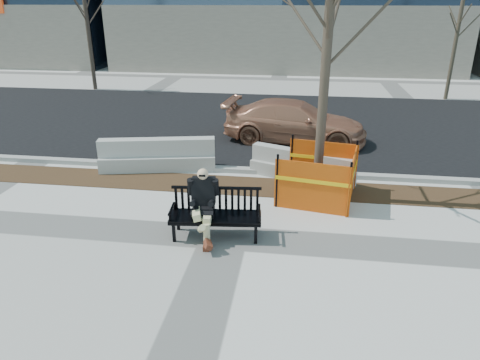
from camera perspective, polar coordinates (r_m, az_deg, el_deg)
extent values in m
plane|color=beige|center=(8.80, -2.07, -7.46)|extent=(120.00, 120.00, 0.00)
cube|color=#47301C|center=(11.09, 0.23, -0.76)|extent=(40.00, 1.20, 0.02)
cube|color=black|center=(16.93, 3.08, 7.50)|extent=(60.00, 10.40, 0.01)
cube|color=#9E9B93|center=(11.94, 0.84, 1.27)|extent=(60.00, 0.25, 0.12)
imported|color=#A6694C|center=(14.72, 7.02, 5.02)|extent=(4.79, 2.40, 1.34)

